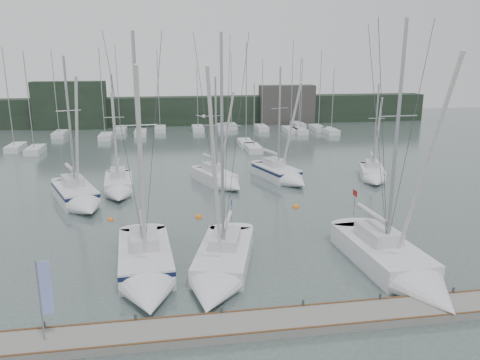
# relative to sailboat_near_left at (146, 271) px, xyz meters

# --- Properties ---
(ground) EXTENTS (160.00, 160.00, 0.00)m
(ground) POSITION_rel_sailboat_near_left_xyz_m (5.64, -0.60, -0.61)
(ground) COLOR #475754
(ground) RESTS_ON ground
(dock) EXTENTS (24.00, 2.00, 0.40)m
(dock) POSITION_rel_sailboat_near_left_xyz_m (5.64, -5.60, -0.41)
(dock) COLOR slate
(dock) RESTS_ON ground
(far_treeline) EXTENTS (90.00, 4.00, 5.00)m
(far_treeline) POSITION_rel_sailboat_near_left_xyz_m (5.64, 61.40, 1.89)
(far_treeline) COLOR black
(far_treeline) RESTS_ON ground
(far_building_left) EXTENTS (12.00, 3.00, 8.00)m
(far_building_left) POSITION_rel_sailboat_near_left_xyz_m (-14.36, 59.40, 3.39)
(far_building_left) COLOR black
(far_building_left) RESTS_ON ground
(far_building_right) EXTENTS (10.00, 3.00, 7.00)m
(far_building_right) POSITION_rel_sailboat_near_left_xyz_m (23.64, 59.40, 2.89)
(far_building_right) COLOR #3E3C39
(far_building_right) RESTS_ON ground
(mast_forest) EXTENTS (47.83, 24.60, 14.63)m
(mast_forest) POSITION_rel_sailboat_near_left_xyz_m (7.41, 48.70, -0.13)
(mast_forest) COLOR silver
(mast_forest) RESTS_ON ground
(sailboat_near_left) EXTENTS (3.67, 10.30, 14.47)m
(sailboat_near_left) POSITION_rel_sailboat_near_left_xyz_m (0.00, 0.00, 0.00)
(sailboat_near_left) COLOR silver
(sailboat_near_left) RESTS_ON ground
(sailboat_near_center) EXTENTS (5.42, 10.25, 14.47)m
(sailboat_near_center) POSITION_rel_sailboat_near_left_xyz_m (4.01, -0.55, -0.10)
(sailboat_near_center) COLOR silver
(sailboat_near_center) RESTS_ON ground
(sailboat_near_right) EXTENTS (3.89, 11.22, 15.26)m
(sailboat_near_right) POSITION_rel_sailboat_near_left_xyz_m (14.13, -2.13, -0.00)
(sailboat_near_right) COLOR silver
(sailboat_near_right) RESTS_ON ground
(sailboat_mid_a) EXTENTS (5.83, 9.13, 13.09)m
(sailboat_mid_a) POSITION_rel_sailboat_near_left_xyz_m (-5.96, 14.69, 0.06)
(sailboat_mid_a) COLOR silver
(sailboat_mid_a) RESTS_ON ground
(sailboat_mid_b) EXTENTS (3.11, 8.14, 11.40)m
(sailboat_mid_b) POSITION_rel_sailboat_near_left_xyz_m (-3.01, 17.77, -0.05)
(sailboat_mid_b) COLOR silver
(sailboat_mid_b) RESTS_ON ground
(sailboat_mid_c) EXTENTS (5.03, 7.63, 11.08)m
(sailboat_mid_c) POSITION_rel_sailboat_near_left_xyz_m (6.55, 18.81, -0.03)
(sailboat_mid_c) COLOR silver
(sailboat_mid_c) RESTS_ON ground
(sailboat_mid_d) EXTENTS (5.01, 8.36, 12.06)m
(sailboat_mid_d) POSITION_rel_sailboat_near_left_xyz_m (12.87, 19.53, 0.01)
(sailboat_mid_d) COLOR silver
(sailboat_mid_d) RESTS_ON ground
(sailboat_mid_e) EXTENTS (4.30, 7.18, 10.27)m
(sailboat_mid_e) POSITION_rel_sailboat_near_left_xyz_m (21.88, 18.41, -0.11)
(sailboat_mid_e) COLOR silver
(sailboat_mid_e) RESTS_ON ground
(buoy_a) EXTENTS (0.54, 0.54, 0.54)m
(buoy_a) POSITION_rel_sailboat_near_left_xyz_m (3.67, 10.12, -0.61)
(buoy_a) COLOR orange
(buoy_a) RESTS_ON ground
(buoy_b) EXTENTS (0.57, 0.57, 0.57)m
(buoy_b) POSITION_rel_sailboat_near_left_xyz_m (11.84, 11.36, -0.61)
(buoy_b) COLOR orange
(buoy_b) RESTS_ON ground
(buoy_c) EXTENTS (0.47, 0.47, 0.47)m
(buoy_c) POSITION_rel_sailboat_near_left_xyz_m (-3.05, 10.66, -0.61)
(buoy_c) COLOR orange
(buoy_c) RESTS_ON ground
(dock_banner) EXTENTS (0.55, 0.19, 3.70)m
(dock_banner) POSITION_rel_sailboat_near_left_xyz_m (-3.96, -5.55, 1.97)
(dock_banner) COLOR #9A9CA2
(dock_banner) RESTS_ON dock
(seagull) EXTENTS (0.92, 0.45, 0.18)m
(seagull) POSITION_rel_sailboat_near_left_xyz_m (3.54, 1.95, 8.29)
(seagull) COLOR silver
(seagull) RESTS_ON ground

